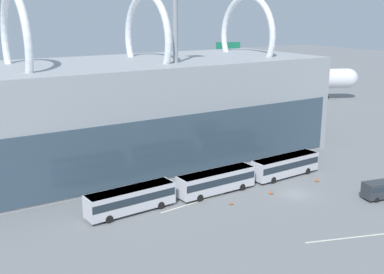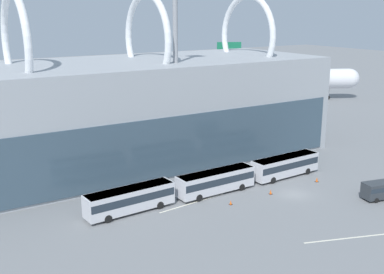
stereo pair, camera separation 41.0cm
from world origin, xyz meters
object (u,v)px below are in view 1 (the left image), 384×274
at_px(shuttle_bus_1, 216,180).
at_px(traffic_cone_1, 317,179).
at_px(floodlight_mast, 176,56).
at_px(traffic_cone_0, 271,192).
at_px(shuttle_bus_2, 285,165).
at_px(shuttle_bus_0, 131,198).
at_px(airliner_at_gate_far, 127,99).
at_px(airliner_parked_remote, 283,79).
at_px(traffic_cone_2, 231,202).
at_px(service_van_foreground, 382,189).

relative_size(shuttle_bus_1, traffic_cone_1, 16.07).
height_order(floodlight_mast, traffic_cone_1, floodlight_mast).
bearing_deg(floodlight_mast, traffic_cone_0, -76.94).
bearing_deg(shuttle_bus_2, shuttle_bus_1, 178.09).
relative_size(shuttle_bus_0, traffic_cone_1, 16.15).
relative_size(shuttle_bus_1, floodlight_mast, 0.40).
height_order(shuttle_bus_1, traffic_cone_0, shuttle_bus_1).
distance_m(traffic_cone_0, traffic_cone_1, 9.26).
height_order(floodlight_mast, traffic_cone_0, floodlight_mast).
xyz_separation_m(shuttle_bus_1, traffic_cone_1, (15.59, -4.24, -1.54)).
height_order(airliner_at_gate_far, airliner_parked_remote, airliner_parked_remote).
bearing_deg(traffic_cone_2, traffic_cone_1, 0.96).
bearing_deg(airliner_parked_remote, shuttle_bus_2, -105.19).
distance_m(shuttle_bus_1, traffic_cone_0, 7.89).
relative_size(shuttle_bus_1, traffic_cone_2, 19.28).
height_order(shuttle_bus_0, shuttle_bus_2, same).
bearing_deg(shuttle_bus_1, traffic_cone_1, -16.88).
xyz_separation_m(shuttle_bus_1, floodlight_mast, (1.94, 14.51, 16.12)).
bearing_deg(airliner_at_gate_far, floodlight_mast, -3.05).
xyz_separation_m(shuttle_bus_0, shuttle_bus_1, (13.10, -0.22, 0.00)).
xyz_separation_m(shuttle_bus_1, traffic_cone_2, (-0.66, -4.51, -1.60)).
distance_m(airliner_at_gate_far, traffic_cone_1, 53.78).
distance_m(airliner_parked_remote, shuttle_bus_0, 86.55).
xyz_separation_m(shuttle_bus_0, traffic_cone_0, (19.43, -4.66, -1.56)).
bearing_deg(traffic_cone_0, airliner_parked_remote, 46.56).
relative_size(traffic_cone_0, traffic_cone_2, 1.12).
bearing_deg(traffic_cone_2, shuttle_bus_0, 159.16).
bearing_deg(shuttle_bus_1, traffic_cone_0, -36.67).
bearing_deg(traffic_cone_1, shuttle_bus_1, 164.78).
bearing_deg(shuttle_bus_0, traffic_cone_2, -24.21).
bearing_deg(shuttle_bus_0, floodlight_mast, 40.17).
height_order(service_van_foreground, traffic_cone_1, service_van_foreground).
height_order(shuttle_bus_0, traffic_cone_1, shuttle_bus_0).
distance_m(shuttle_bus_0, shuttle_bus_2, 26.20).
bearing_deg(floodlight_mast, traffic_cone_2, -97.79).
height_order(shuttle_bus_0, traffic_cone_2, shuttle_bus_0).
bearing_deg(shuttle_bus_2, airliner_parked_remote, 45.72).
relative_size(airliner_parked_remote, shuttle_bus_1, 3.32).
xyz_separation_m(airliner_parked_remote, shuttle_bus_0, (-70.81, -49.60, -4.10)).
bearing_deg(shuttle_bus_2, traffic_cone_1, -62.51).
bearing_deg(traffic_cone_2, airliner_parked_remote, 42.95).
bearing_deg(traffic_cone_0, shuttle_bus_1, 144.99).
height_order(service_van_foreground, traffic_cone_0, service_van_foreground).
distance_m(airliner_at_gate_far, floodlight_mast, 37.42).
height_order(shuttle_bus_2, traffic_cone_1, shuttle_bus_2).
bearing_deg(shuttle_bus_0, traffic_cone_0, -16.85).
bearing_deg(airliner_parked_remote, floodlight_mast, -120.95).
relative_size(airliner_at_gate_far, shuttle_bus_0, 3.26).
relative_size(airliner_parked_remote, traffic_cone_1, 53.33).
height_order(airliner_parked_remote, traffic_cone_0, airliner_parked_remote).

